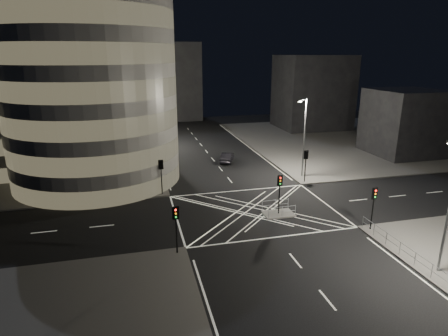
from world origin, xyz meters
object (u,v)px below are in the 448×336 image
object	(u,v)px
central_island	(278,214)
street_lamp_left_far	(145,116)
sedan	(227,157)
traffic_signal_island	(280,187)
street_lamp_left_near	(151,138)
traffic_signal_nl	(176,221)
traffic_signal_fr	(306,160)
street_lamp_right_far	(304,135)
traffic_signal_fl	(161,171)
traffic_signal_nr	(374,201)

from	to	relation	value
central_island	street_lamp_left_far	xyz separation A→B (m)	(-11.44, 31.50, 5.47)
street_lamp_left_far	sedan	xyz separation A→B (m)	(11.19, -11.81, -4.82)
traffic_signal_island	street_lamp_left_near	xyz separation A→B (m)	(-11.44, 13.50, 2.63)
traffic_signal_nl	traffic_signal_fr	distance (m)	22.24
traffic_signal_fr	street_lamp_right_far	size ratio (longest dim) A/B	0.40
traffic_signal_nl	traffic_signal_fr	size ratio (longest dim) A/B	1.00
traffic_signal_nl	street_lamp_left_near	distance (m)	18.99
street_lamp_left_near	street_lamp_left_far	distance (m)	18.00
traffic_signal_fl	traffic_signal_nl	bearing A→B (deg)	-90.00
traffic_signal_island	street_lamp_right_far	distance (m)	13.13
traffic_signal_nr	street_lamp_right_far	xyz separation A→B (m)	(0.64, 15.80, 2.63)
traffic_signal_nl	sedan	xyz separation A→B (m)	(10.55, 24.99, -2.20)
traffic_signal_fr	traffic_signal_fl	bearing A→B (deg)	180.00
street_lamp_left_near	traffic_signal_island	bearing A→B (deg)	-49.73
traffic_signal_fl	sedan	xyz separation A→B (m)	(10.55, 11.39, -2.20)
traffic_signal_fl	traffic_signal_fr	bearing A→B (deg)	0.00
traffic_signal_nl	street_lamp_left_near	world-z (taller)	street_lamp_left_near
traffic_signal_fl	traffic_signal_fr	size ratio (longest dim) A/B	1.00
central_island	street_lamp_right_far	world-z (taller)	street_lamp_right_far
traffic_signal_nr	street_lamp_left_far	size ratio (longest dim) A/B	0.40
central_island	sedan	distance (m)	19.70
street_lamp_left_near	sedan	distance (m)	13.67
street_lamp_left_near	sedan	size ratio (longest dim) A/B	2.30
street_lamp_left_near	traffic_signal_fr	bearing A→B (deg)	-15.92
street_lamp_right_far	street_lamp_left_near	bearing A→B (deg)	170.97
traffic_signal_fl	traffic_signal_nr	world-z (taller)	same
traffic_signal_fl	traffic_signal_nl	world-z (taller)	same
street_lamp_left_far	street_lamp_right_far	bearing A→B (deg)	-48.06
street_lamp_right_far	traffic_signal_fl	bearing A→B (deg)	-173.12
traffic_signal_island	street_lamp_left_far	bearing A→B (deg)	109.95
traffic_signal_nl	street_lamp_right_far	xyz separation A→B (m)	(18.24, 15.80, 2.63)
traffic_signal_nl	street_lamp_left_far	size ratio (longest dim) A/B	0.40
central_island	street_lamp_right_far	distance (m)	13.98
street_lamp_left_near	street_lamp_left_far	xyz separation A→B (m)	(0.00, 18.00, 0.00)
traffic_signal_fl	traffic_signal_island	distance (m)	13.62
traffic_signal_nr	street_lamp_right_far	bearing A→B (deg)	87.70
traffic_signal_nl	street_lamp_left_far	world-z (taller)	street_lamp_left_far
central_island	traffic_signal_island	world-z (taller)	traffic_signal_island
traffic_signal_island	traffic_signal_fr	bearing A→B (deg)	50.67
traffic_signal_nr	traffic_signal_island	world-z (taller)	same
traffic_signal_island	street_lamp_left_near	size ratio (longest dim) A/B	0.40
street_lamp_right_far	sedan	xyz separation A→B (m)	(-7.68, 9.19, -4.82)
traffic_signal_island	street_lamp_left_far	xyz separation A→B (m)	(-11.44, 31.50, 2.63)
street_lamp_left_far	street_lamp_right_far	distance (m)	28.23
sedan	traffic_signal_island	bearing A→B (deg)	113.71
street_lamp_left_far	traffic_signal_island	bearing A→B (deg)	-70.05
central_island	traffic_signal_fl	size ratio (longest dim) A/B	0.75
traffic_signal_nr	street_lamp_left_far	bearing A→B (deg)	116.36
sedan	street_lamp_right_far	bearing A→B (deg)	152.87
traffic_signal_fr	street_lamp_left_near	xyz separation A→B (m)	(-18.24, 5.20, 2.63)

